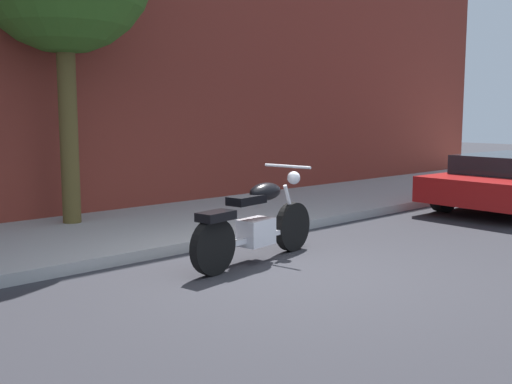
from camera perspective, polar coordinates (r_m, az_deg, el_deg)
ground_plane at (r=6.80m, az=3.02°, el=-7.79°), size 60.00×60.00×0.00m
sidewalk at (r=9.18m, az=-11.11°, el=-3.47°), size 24.56×3.00×0.14m
motorcycle at (r=7.27m, az=-0.04°, el=-3.01°), size 2.15×0.70×1.14m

